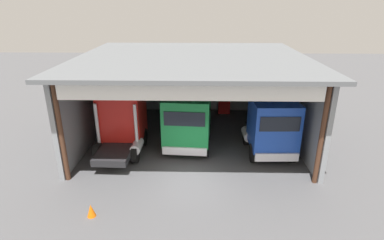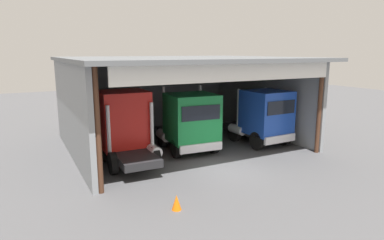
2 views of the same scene
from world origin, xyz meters
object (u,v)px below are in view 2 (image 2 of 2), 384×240
(truck_blue_center_left_bay, at_px, (263,116))
(tool_cart, at_px, (182,119))
(truck_green_yard_outside, at_px, (189,121))
(truck_red_left_bay, at_px, (125,126))
(oil_drum, at_px, (125,126))
(traffic_cone, at_px, (177,202))

(truck_blue_center_left_bay, bearing_deg, tool_cart, -76.03)
(truck_green_yard_outside, xyz_separation_m, tool_cart, (2.66, 6.52, -1.29))
(truck_red_left_bay, height_order, truck_blue_center_left_bay, truck_red_left_bay)
(tool_cart, bearing_deg, truck_blue_center_left_bay, -74.22)
(truck_red_left_bay, bearing_deg, oil_drum, 75.63)
(truck_red_left_bay, relative_size, traffic_cone, 8.36)
(traffic_cone, bearing_deg, truck_green_yard_outside, 59.23)
(truck_green_yard_outside, bearing_deg, traffic_cone, 63.35)
(truck_green_yard_outside, bearing_deg, truck_blue_center_left_bay, 175.64)
(truck_blue_center_left_bay, height_order, traffic_cone, truck_blue_center_left_bay)
(truck_red_left_bay, xyz_separation_m, truck_blue_center_left_bay, (8.44, -0.57, -0.15))
(truck_blue_center_left_bay, xyz_separation_m, traffic_cone, (-8.42, -5.56, -1.51))
(oil_drum, height_order, tool_cart, tool_cart)
(truck_blue_center_left_bay, bearing_deg, oil_drum, -48.54)
(truck_blue_center_left_bay, height_order, tool_cart, truck_blue_center_left_bay)
(truck_green_yard_outside, height_order, tool_cart, truck_green_yard_outside)
(oil_drum, xyz_separation_m, tool_cart, (4.58, 0.19, 0.03))
(truck_red_left_bay, relative_size, truck_blue_center_left_bay, 1.00)
(truck_green_yard_outside, relative_size, traffic_cone, 8.94)
(truck_green_yard_outside, height_order, truck_blue_center_left_bay, truck_green_yard_outside)
(traffic_cone, bearing_deg, truck_blue_center_left_bay, 33.44)
(truck_red_left_bay, distance_m, traffic_cone, 6.36)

